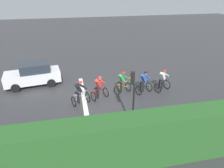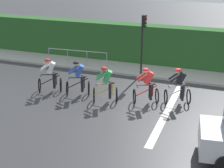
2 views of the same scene
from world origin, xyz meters
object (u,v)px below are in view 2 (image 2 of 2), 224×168
at_px(cyclist_lead, 50,76).
at_px(cyclist_trailing, 179,87).
at_px(cyclist_fourth, 147,87).
at_px(pedestrian_railing_kerbside, 77,54).
at_px(cyclist_second, 78,79).
at_px(cyclist_mid, 106,85).
at_px(traffic_light_near_crossing, 143,36).

relative_size(cyclist_lead, cyclist_trailing, 1.00).
bearing_deg(cyclist_lead, cyclist_trailing, -83.52).
bearing_deg(cyclist_fourth, pedestrian_railing_kerbside, 54.49).
distance_m(cyclist_fourth, pedestrian_railing_kerbside, 6.49).
distance_m(cyclist_second, pedestrian_railing_kerbside, 4.44).
height_order(cyclist_lead, cyclist_mid, same).
xyz_separation_m(cyclist_lead, pedestrian_railing_kerbside, (4.03, 0.57, -0.00)).
height_order(cyclist_lead, cyclist_second, same).
xyz_separation_m(cyclist_second, traffic_light_near_crossing, (3.72, -2.04, 1.43)).
bearing_deg(cyclist_trailing, pedestrian_railing_kerbside, 63.19).
bearing_deg(cyclist_lead, cyclist_mid, -94.42).
xyz_separation_m(cyclist_mid, pedestrian_railing_kerbside, (4.26, 3.54, -0.00)).
bearing_deg(cyclist_mid, cyclist_lead, 85.58).
relative_size(cyclist_fourth, traffic_light_near_crossing, 0.50).
height_order(cyclist_mid, cyclist_trailing, same).
bearing_deg(cyclist_mid, traffic_light_near_crossing, -7.41).
bearing_deg(pedestrian_railing_kerbside, cyclist_lead, -172.00).
distance_m(cyclist_lead, cyclist_trailing, 6.08).
distance_m(cyclist_lead, pedestrian_railing_kerbside, 4.07).
bearing_deg(cyclist_trailing, cyclist_second, 97.58).
bearing_deg(traffic_light_near_crossing, cyclist_second, 151.27).
xyz_separation_m(cyclist_lead, cyclist_fourth, (0.26, -4.72, 0.00)).
bearing_deg(cyclist_trailing, cyclist_lead, 96.48).
bearing_deg(cyclist_second, cyclist_fourth, -86.84).
bearing_deg(cyclist_trailing, cyclist_mid, 106.66).
bearing_deg(traffic_light_near_crossing, pedestrian_railing_kerbside, 86.79).
bearing_deg(cyclist_trailing, traffic_light_near_crossing, 39.24).
distance_m(cyclist_mid, traffic_light_near_crossing, 4.31).
bearing_deg(cyclist_fourth, cyclist_mid, 105.64).
height_order(cyclist_fourth, cyclist_trailing, same).
bearing_deg(cyclist_fourth, cyclist_second, 93.16).
relative_size(cyclist_lead, cyclist_fourth, 1.00).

